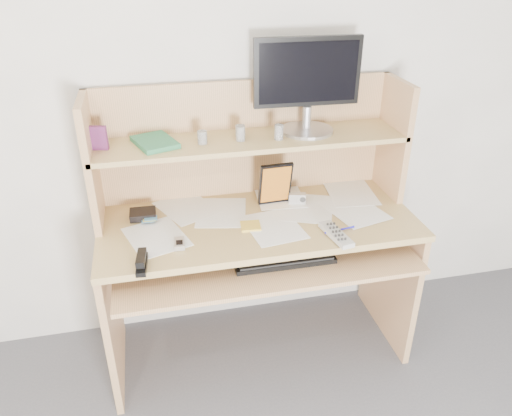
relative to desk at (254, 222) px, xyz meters
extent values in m
cube|color=silver|center=(0.00, 0.24, 0.56)|extent=(3.60, 0.04, 2.50)
cube|color=tan|center=(0.00, -0.08, 0.04)|extent=(1.40, 0.60, 0.03)
cube|color=tan|center=(-0.68, -0.08, -0.33)|extent=(0.03, 0.56, 0.72)
cube|color=tan|center=(0.68, -0.08, -0.33)|extent=(0.03, 0.56, 0.72)
cube|color=tan|center=(0.00, 0.20, -0.36)|extent=(1.34, 0.02, 0.41)
cube|color=tan|center=(0.00, -0.20, -0.05)|extent=(1.28, 0.55, 0.02)
cube|color=tan|center=(0.00, 0.21, 0.33)|extent=(1.40, 0.02, 0.55)
cube|color=tan|center=(-0.68, 0.07, 0.33)|extent=(0.03, 0.30, 0.55)
cube|color=tan|center=(0.68, 0.07, 0.33)|extent=(0.03, 0.30, 0.55)
cube|color=tan|center=(0.00, 0.07, 0.38)|extent=(1.38, 0.30, 0.02)
cube|color=white|center=(0.00, -0.08, 0.06)|extent=(1.32, 0.54, 0.01)
cube|color=black|center=(0.07, -0.27, -0.03)|extent=(0.43, 0.15, 0.02)
cube|color=black|center=(0.07, -0.27, -0.02)|extent=(0.40, 0.14, 0.01)
cube|color=#AFAFAA|center=(0.28, -0.30, 0.07)|extent=(0.09, 0.21, 0.02)
cube|color=#B7B7B9|center=(-0.36, -0.22, 0.07)|extent=(0.05, 0.08, 0.02)
cube|color=black|center=(-0.51, -0.34, 0.08)|extent=(0.05, 0.14, 0.04)
cube|color=black|center=(-0.50, 0.04, 0.08)|extent=(0.12, 0.10, 0.03)
cube|color=#F8EA41|center=(-0.05, -0.14, 0.06)|extent=(0.09, 0.09, 0.01)
cube|color=#BBBBBE|center=(0.21, 0.03, 0.09)|extent=(0.08, 0.05, 0.05)
cube|color=black|center=(0.11, 0.03, 0.17)|extent=(0.15, 0.03, 0.21)
cylinder|color=#1A16AA|center=(0.32, -0.26, 0.07)|extent=(0.14, 0.03, 0.01)
cube|color=maroon|center=(-0.64, 0.07, 0.44)|extent=(0.08, 0.04, 0.10)
cube|color=#317B42|center=(-0.41, 0.08, 0.40)|extent=(0.21, 0.24, 0.02)
cylinder|color=black|center=(-0.22, 0.04, 0.41)|extent=(0.04, 0.04, 0.06)
cylinder|color=silver|center=(-0.05, 0.05, 0.42)|extent=(0.05, 0.05, 0.06)
cylinder|color=black|center=(-0.04, 0.09, 0.41)|extent=(0.04, 0.04, 0.05)
cylinder|color=silver|center=(0.11, 0.02, 0.42)|extent=(0.04, 0.04, 0.07)
cylinder|color=#B2B1B6|center=(0.26, 0.09, 0.39)|extent=(0.24, 0.24, 0.01)
cylinder|color=#B2B1B6|center=(0.26, 0.10, 0.45)|extent=(0.04, 0.04, 0.10)
cube|color=black|center=(0.26, 0.12, 0.65)|extent=(0.48, 0.04, 0.30)
cube|color=black|center=(0.26, 0.10, 0.65)|extent=(0.44, 0.02, 0.26)
camera|label=1|loc=(-0.43, -1.96, 1.15)|focal=35.00mm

